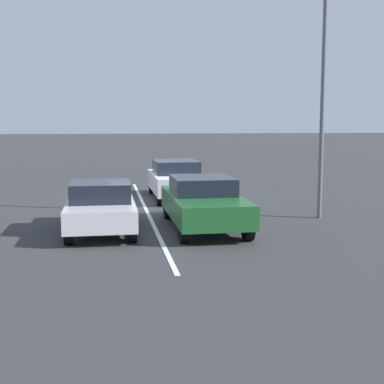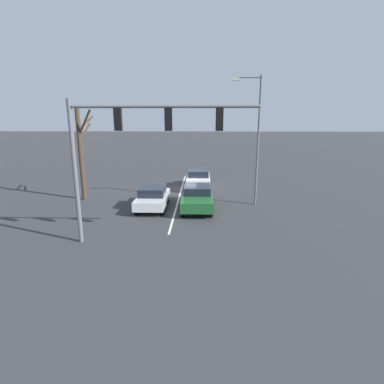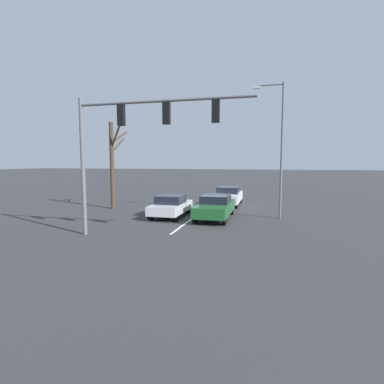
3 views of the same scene
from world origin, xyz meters
TOP-DOWN VIEW (x-y plane):
  - ground_plane at (0.00, 0.00)m, footprint 240.00×240.00m
  - lane_stripe_left_divider at (0.00, 1.97)m, footprint 0.12×15.95m
  - car_darkgreen_leftlane_front at (-1.39, 5.25)m, footprint 1.94×4.71m
  - car_silver_midlane_front at (1.53, 5.28)m, footprint 1.84×4.10m
  - car_white_leftlane_second at (-1.40, -0.87)m, footprint 1.92×4.52m
  - traffic_signal_gantry at (1.46, 10.93)m, footprint 8.27×0.37m
  - street_lamp_left_shoulder at (-5.15, 4.25)m, footprint 1.89×0.24m

SIDE VIEW (x-z plane):
  - ground_plane at x=0.00m, z-range 0.00..0.00m
  - lane_stripe_left_divider at x=0.00m, z-range 0.00..0.01m
  - car_silver_midlane_front at x=1.53m, z-range 0.02..1.42m
  - car_darkgreen_leftlane_front at x=-1.39m, z-range 0.03..1.50m
  - car_white_leftlane_second at x=-1.40m, z-range 0.03..1.55m
  - street_lamp_left_shoulder at x=-5.15m, z-range 0.61..8.99m
  - traffic_signal_gantry at x=1.46m, z-range 1.62..8.18m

